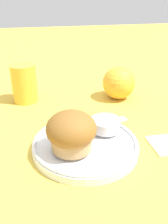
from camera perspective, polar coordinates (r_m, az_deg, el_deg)
ground_plane at (r=0.49m, az=-1.01°, el=-6.86°), size 3.00×3.00×0.00m
plate at (r=0.46m, az=0.31°, el=-7.49°), size 0.19×0.19×0.02m
muffin at (r=0.42m, az=-2.92°, el=-4.54°), size 0.09×0.09×0.07m
cream_ramekin at (r=0.49m, az=4.91°, el=-2.72°), size 0.06×0.06×0.02m
berry_pair at (r=0.48m, az=-0.04°, el=-3.65°), size 0.03×0.01×0.01m
butter_knife at (r=0.49m, az=1.63°, el=-3.57°), size 0.16×0.06×0.00m
orange_fruit at (r=0.66m, az=7.95°, el=6.61°), size 0.09×0.09×0.09m
juice_glass at (r=0.66m, az=-13.50°, el=6.40°), size 0.06×0.06×0.10m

